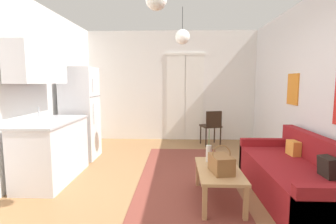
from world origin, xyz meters
TOP-DOWN VIEW (x-y plane):
  - ground_plane at (0.00, 0.00)m, footprint 4.83×7.42m
  - wall_back at (0.01, 3.46)m, footprint 4.43×0.13m
  - area_rug at (0.28, 0.66)m, footprint 1.39×3.47m
  - couch at (1.69, 0.09)m, footprint 0.84×2.00m
  - coffee_table at (0.66, -0.03)m, footprint 0.52×0.98m
  - bamboo_vase at (0.57, 0.25)m, footprint 0.08×0.08m
  - handbag at (0.67, -0.16)m, footprint 0.28×0.37m
  - refrigerator at (-1.72, 1.73)m, footprint 0.62×0.62m
  - kitchen_counter at (-1.76, 0.61)m, footprint 0.64×1.32m
  - accent_chair at (0.96, 2.80)m, footprint 0.51×0.50m
  - pendant_lamp_far at (0.23, 1.44)m, footprint 0.26×0.26m

SIDE VIEW (x-z plane):
  - ground_plane at x=0.00m, z-range -0.10..0.00m
  - area_rug at x=0.28m, z-range 0.00..0.01m
  - couch at x=1.69m, z-range -0.13..0.66m
  - coffee_table at x=0.66m, z-range 0.15..0.57m
  - accent_chair at x=0.96m, z-range 0.07..0.89m
  - handbag at x=0.67m, z-range 0.36..0.69m
  - bamboo_vase at x=0.57m, z-range 0.31..0.75m
  - kitchen_counter at x=-1.76m, z-range -0.26..1.76m
  - refrigerator at x=-1.72m, z-range 0.00..1.76m
  - wall_back at x=0.01m, z-range -0.01..2.75m
  - pendant_lamp_far at x=0.23m, z-range 1.94..2.57m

